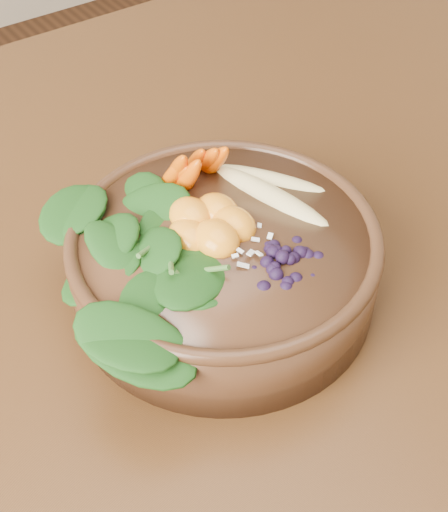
{
  "coord_description": "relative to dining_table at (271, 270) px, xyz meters",
  "views": [
    {
      "loc": [
        -0.35,
        -0.4,
        1.2
      ],
      "look_at": [
        -0.11,
        -0.07,
        0.79
      ],
      "focal_mm": 50.0,
      "sensor_mm": 36.0,
      "label": 1
    }
  ],
  "objects": [
    {
      "name": "mandarin_cluster",
      "position": [
        -0.11,
        -0.05,
        0.17
      ],
      "size": [
        0.09,
        0.1,
        0.03
      ],
      "primitive_type": null,
      "rotation": [
        0.0,
        0.0,
        0.33
      ],
      "color": "orange",
      "rests_on": "stoneware_bowl"
    },
    {
      "name": "carrot_cluster",
      "position": [
        -0.09,
        0.01,
        0.19
      ],
      "size": [
        0.07,
        0.07,
        0.07
      ],
      "primitive_type": null,
      "rotation": [
        0.0,
        0.0,
        0.33
      ],
      "color": "#DF5800",
      "rests_on": "stoneware_bowl"
    },
    {
      "name": "kale_heap",
      "position": [
        -0.16,
        -0.03,
        0.18
      ],
      "size": [
        0.2,
        0.19,
        0.04
      ],
      "primitive_type": null,
      "rotation": [
        0.0,
        0.0,
        0.33
      ],
      "color": "#1A4914",
      "rests_on": "stoneware_bowl"
    },
    {
      "name": "dining_table",
      "position": [
        0.0,
        0.0,
        0.0
      ],
      "size": [
        1.6,
        0.9,
        0.75
      ],
      "color": "#331C0C",
      "rests_on": "ground"
    },
    {
      "name": "banana_halves",
      "position": [
        -0.04,
        -0.04,
        0.17
      ],
      "size": [
        0.09,
        0.14,
        0.02
      ],
      "rotation": [
        0.0,
        0.0,
        0.33
      ],
      "color": "#E0CC84",
      "rests_on": "stoneware_bowl"
    },
    {
      "name": "coconut_flakes",
      "position": [
        -0.1,
        -0.08,
        0.16
      ],
      "size": [
        0.09,
        0.08,
        0.01
      ],
      "primitive_type": null,
      "rotation": [
        0.0,
        0.0,
        0.33
      ],
      "color": "white",
      "rests_on": "stoneware_bowl"
    },
    {
      "name": "stoneware_bowl",
      "position": [
        -0.11,
        -0.07,
        0.13
      ],
      "size": [
        0.32,
        0.32,
        0.07
      ],
      "primitive_type": "cylinder",
      "rotation": [
        0.0,
        0.0,
        0.33
      ],
      "color": "#462B1A",
      "rests_on": "dining_table"
    },
    {
      "name": "blueberry_pile",
      "position": [
        -0.09,
        -0.11,
        0.18
      ],
      "size": [
        0.14,
        0.12,
        0.03
      ],
      "primitive_type": null,
      "rotation": [
        0.0,
        0.0,
        0.33
      ],
      "color": "black",
      "rests_on": "stoneware_bowl"
    }
  ]
}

